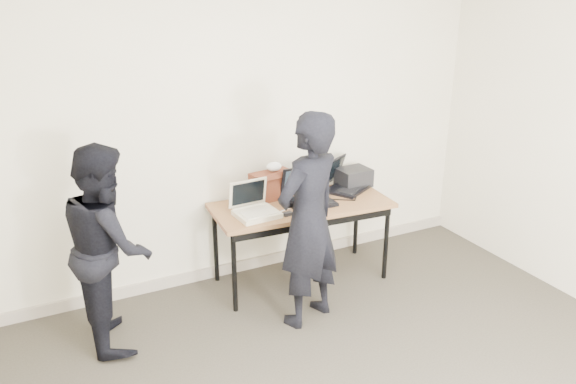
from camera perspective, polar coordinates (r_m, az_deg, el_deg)
room at (r=2.87m, az=12.58°, el=-2.92°), size 4.60×4.60×2.80m
desk at (r=4.74m, az=1.43°, el=-1.88°), size 1.54×0.75×0.72m
laptop_beige at (r=4.49m, az=-3.40°, el=-1.70°), size 0.35×0.34×0.27m
laptop_center at (r=4.74m, az=1.99°, el=-0.25°), size 0.38×0.36×0.29m
laptop_right at (r=5.06m, az=5.55°, el=0.98°), size 0.50×0.50×0.27m
leather_satchel at (r=4.79m, az=-1.70°, el=0.75°), size 0.38×0.23×0.25m
tissue at (r=4.75m, az=-1.43°, el=2.60°), size 0.14×0.11×0.08m
equipment_box at (r=5.14m, az=6.68°, el=1.50°), size 0.29×0.25×0.16m
power_brick at (r=4.48m, az=-0.04°, el=-2.23°), size 0.08×0.06×0.03m
cables at (r=4.81m, az=3.49°, el=-0.77°), size 0.98×0.35×0.01m
person_typist at (r=4.12m, az=2.07°, el=-2.99°), size 0.70×0.58×1.65m
person_observer at (r=4.13m, az=-17.80°, el=-5.24°), size 0.59×0.74×1.48m
baseboard at (r=5.18m, az=-4.12°, el=-7.32°), size 4.50×0.03×0.10m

